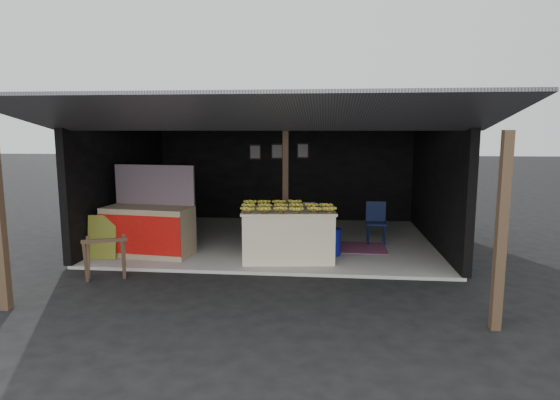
# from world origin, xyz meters

# --- Properties ---
(ground) EXTENTS (80.00, 80.00, 0.00)m
(ground) POSITION_xyz_m (0.00, 0.00, 0.00)
(ground) COLOR black
(ground) RESTS_ON ground
(concrete_slab) EXTENTS (7.00, 5.00, 0.06)m
(concrete_slab) POSITION_xyz_m (0.00, 2.50, 0.03)
(concrete_slab) COLOR gray
(concrete_slab) RESTS_ON ground
(shophouse) EXTENTS (7.40, 7.29, 3.02)m
(shophouse) POSITION_xyz_m (0.00, 2.82, 2.10)
(shophouse) COLOR black
(shophouse) RESTS_ON ground
(banana_table) EXTENTS (1.85, 1.26, 0.96)m
(banana_table) POSITION_xyz_m (0.44, 0.88, 0.54)
(banana_table) COLOR beige
(banana_table) RESTS_ON concrete_slab
(banana_pile) EXTENTS (1.71, 1.14, 0.19)m
(banana_pile) POSITION_xyz_m (0.44, 0.88, 1.12)
(banana_pile) COLOR yellow
(banana_pile) RESTS_ON banana_table
(white_crate) EXTENTS (0.83, 0.59, 0.90)m
(white_crate) POSITION_xyz_m (0.52, 1.90, 0.51)
(white_crate) COLOR white
(white_crate) RESTS_ON concrete_slab
(neighbor_stall) EXTENTS (1.78, 0.96, 1.75)m
(neighbor_stall) POSITION_xyz_m (-2.32, 0.93, 0.58)
(neighbor_stall) COLOR #998466
(neighbor_stall) RESTS_ON concrete_slab
(green_signboard) EXTENTS (0.56, 0.15, 0.83)m
(green_signboard) POSITION_xyz_m (-3.10, 0.57, 0.48)
(green_signboard) COLOR black
(green_signboard) RESTS_ON concrete_slab
(sawhorse) EXTENTS (0.82, 0.81, 0.71)m
(sawhorse) POSITION_xyz_m (-2.52, -0.50, 0.45)
(sawhorse) COLOR #483424
(sawhorse) RESTS_ON ground
(water_barrel) EXTENTS (0.34, 0.34, 0.50)m
(water_barrel) POSITION_xyz_m (1.27, 1.25, 0.31)
(water_barrel) COLOR #0D1390
(water_barrel) RESTS_ON concrete_slab
(plastic_chair) EXTENTS (0.43, 0.43, 0.90)m
(plastic_chair) POSITION_xyz_m (2.23, 2.39, 0.59)
(plastic_chair) COLOR black
(plastic_chair) RESTS_ON concrete_slab
(magenta_rug) EXTENTS (1.53, 1.04, 0.01)m
(magenta_rug) POSITION_xyz_m (1.66, 1.90, 0.07)
(magenta_rug) COLOR maroon
(magenta_rug) RESTS_ON concrete_slab
(picture_frames) EXTENTS (1.62, 0.04, 0.46)m
(picture_frames) POSITION_xyz_m (-0.17, 4.89, 1.93)
(picture_frames) COLOR black
(picture_frames) RESTS_ON shophouse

